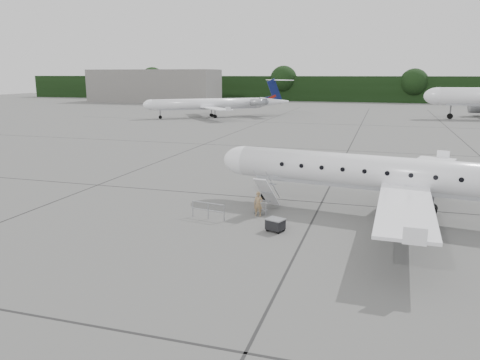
% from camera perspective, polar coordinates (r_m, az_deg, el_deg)
% --- Properties ---
extents(ground, '(320.00, 320.00, 0.00)m').
position_cam_1_polar(ground, '(26.21, 17.53, -6.97)').
color(ground, '#61615F').
rests_on(ground, ground).
extents(treeline, '(260.00, 4.00, 8.00)m').
position_cam_1_polar(treeline, '(154.82, 17.55, 10.49)').
color(treeline, black).
rests_on(treeline, ground).
extents(terminal_building, '(40.00, 14.00, 10.00)m').
position_cam_1_polar(terminal_building, '(151.61, -10.41, 11.21)').
color(terminal_building, slate).
rests_on(terminal_building, ground).
extents(main_regional_jet, '(31.60, 24.87, 7.38)m').
position_cam_1_polar(main_regional_jet, '(29.68, 20.74, 2.44)').
color(main_regional_jet, white).
rests_on(main_regional_jet, ground).
extents(airstair, '(1.22, 2.57, 2.31)m').
position_cam_1_polar(airstair, '(29.99, 3.31, -1.60)').
color(airstair, white).
rests_on(airstair, ground).
extents(passenger, '(0.59, 0.40, 1.55)m').
position_cam_1_polar(passenger, '(28.86, 2.24, -2.94)').
color(passenger, '#937550').
rests_on(passenger, ground).
extents(safety_railing, '(2.18, 0.45, 1.00)m').
position_cam_1_polar(safety_railing, '(28.42, -3.90, -3.79)').
color(safety_railing, '#96999E').
rests_on(safety_railing, ground).
extents(baggage_cart, '(1.12, 1.02, 0.79)m').
position_cam_1_polar(baggage_cart, '(26.28, 4.33, -5.43)').
color(baggage_cart, black).
rests_on(baggage_cart, ground).
extents(bg_regional_left, '(35.76, 33.80, 7.61)m').
position_cam_1_polar(bg_regional_left, '(95.85, -3.93, 9.88)').
color(bg_regional_left, white).
rests_on(bg_regional_left, ground).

